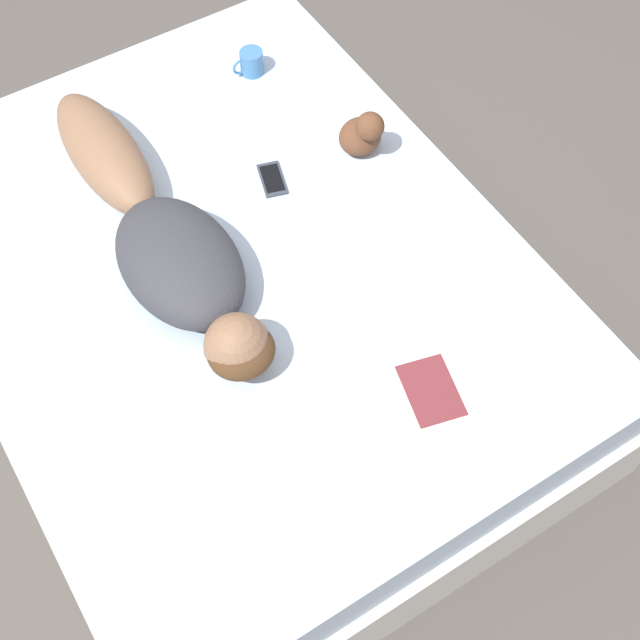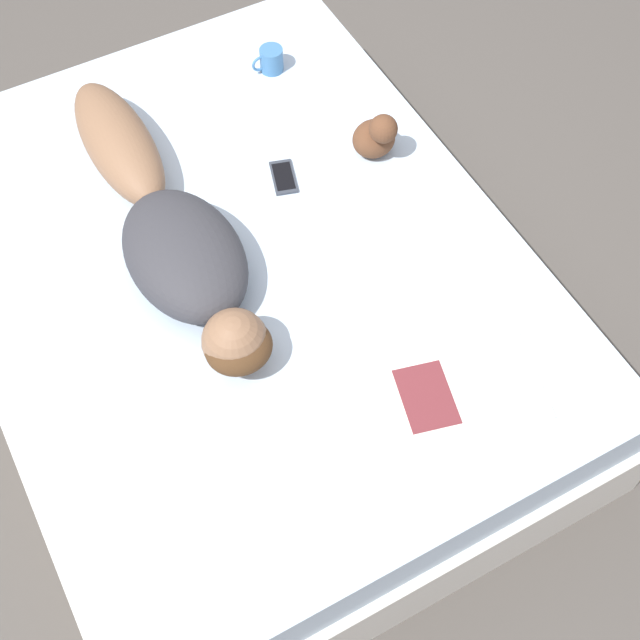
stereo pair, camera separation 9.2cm
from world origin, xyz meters
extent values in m
plane|color=#4C4742|center=(0.00, 0.00, 0.00)|extent=(12.00, 12.00, 0.00)
cube|color=beige|center=(0.00, 0.00, 0.16)|extent=(1.77, 2.28, 0.32)
cube|color=silver|center=(0.00, 0.00, 0.42)|extent=(1.71, 2.22, 0.21)
ellipsoid|color=brown|center=(0.17, -0.57, 0.61)|extent=(0.22, 0.62, 0.17)
ellipsoid|color=#333338|center=(0.17, -0.02, 0.62)|extent=(0.36, 0.54, 0.19)
ellipsoid|color=#472D19|center=(0.16, 0.36, 0.63)|extent=(0.20, 0.19, 0.11)
sphere|color=brown|center=(0.16, 0.34, 0.63)|extent=(0.20, 0.20, 0.20)
cube|color=silver|center=(-0.48, 0.78, 0.53)|extent=(0.30, 0.35, 0.01)
cube|color=silver|center=(-0.26, 0.72, 0.53)|extent=(0.30, 0.35, 0.01)
cube|color=maroon|center=(-0.26, 0.72, 0.54)|extent=(0.20, 0.25, 0.00)
cylinder|color=teal|center=(-0.50, -0.74, 0.57)|extent=(0.09, 0.09, 0.09)
cylinder|color=black|center=(-0.50, -0.74, 0.61)|extent=(0.07, 0.07, 0.01)
torus|color=teal|center=(-0.45, -0.74, 0.57)|extent=(0.06, 0.01, 0.06)
cube|color=#333842|center=(-0.29, -0.23, 0.53)|extent=(0.12, 0.17, 0.01)
cube|color=black|center=(-0.29, -0.23, 0.54)|extent=(0.10, 0.14, 0.00)
ellipsoid|color=brown|center=(-0.62, -0.19, 0.59)|extent=(0.15, 0.14, 0.13)
sphere|color=brown|center=(-0.62, -0.14, 0.69)|extent=(0.10, 0.10, 0.10)
camera|label=1|loc=(0.67, 1.59, 2.83)|focal=50.00mm
camera|label=2|loc=(0.59, 1.64, 2.83)|focal=50.00mm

